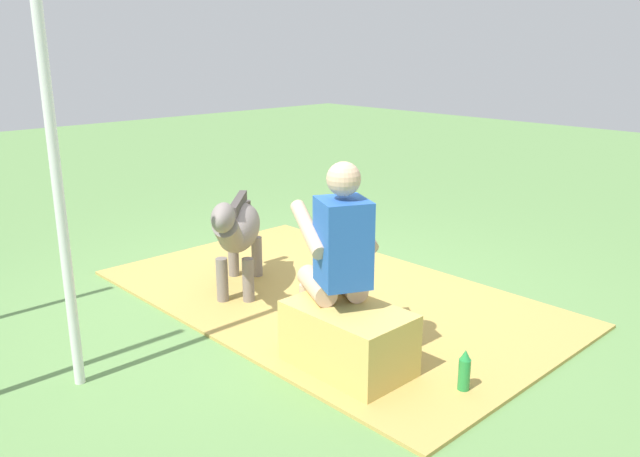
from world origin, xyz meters
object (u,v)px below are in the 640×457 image
Objects in this scene: hay_bale at (348,340)px; soda_bottle at (464,372)px; tent_pole_left at (59,197)px; person_seated at (337,255)px; pony_standing at (237,230)px.

hay_bale reaches higher than soda_bottle.
tent_pole_left is at bearing 51.86° from hay_bale.
person_seated is at bearing 17.06° from soda_bottle.
tent_pole_left reaches higher than soda_bottle.
hay_bale is at bearing 169.63° from pony_standing.
tent_pole_left is (-0.48, 1.53, 0.59)m from pony_standing.
pony_standing is 3.91× the size of soda_bottle.
soda_bottle is (-0.79, -0.24, -0.57)m from person_seated.
pony_standing is 0.47× the size of tent_pole_left.
soda_bottle is 2.46m from tent_pole_left.
person_seated reaches higher than pony_standing.
pony_standing is at bearing -9.50° from person_seated.
person_seated is 1.01m from soda_bottle.
pony_standing is at bearing -10.37° from hay_bale.
soda_bottle is at bearing -179.38° from pony_standing.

